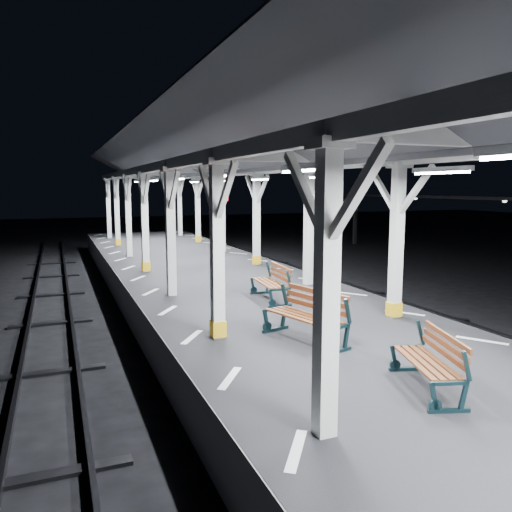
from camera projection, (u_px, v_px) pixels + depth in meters
ground at (368, 414)px, 8.41m from camera, size 120.00×120.00×0.00m
platform at (369, 386)px, 8.34m from camera, size 6.00×50.00×1.00m
hazard_stripes_left at (230, 378)px, 7.37m from camera, size 1.00×48.00×0.01m
hazard_stripes_right at (482, 341)px, 9.17m from camera, size 1.00×48.00×0.01m
track_left at (47, 473)px, 6.55m from camera, size 2.20×60.00×0.16m
canopy at (377, 138)px, 7.77m from camera, size 5.40×49.00×4.65m
bench_near at (433, 360)px, 6.90m from camera, size 0.98×1.59×0.81m
bench_mid at (308, 314)px, 9.14m from camera, size 1.06×1.84×0.94m
bench_far at (273, 281)px, 12.46m from camera, size 0.75×1.66×0.88m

